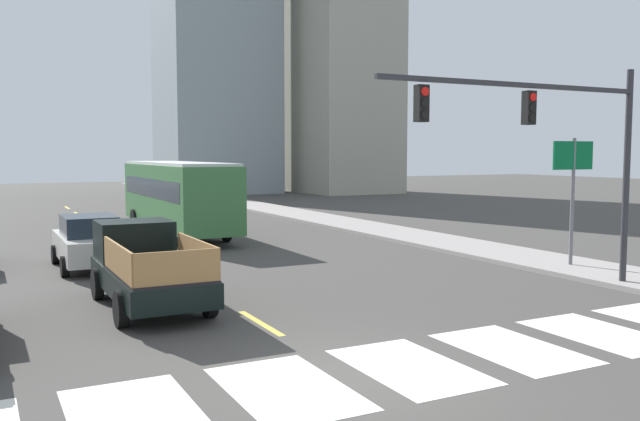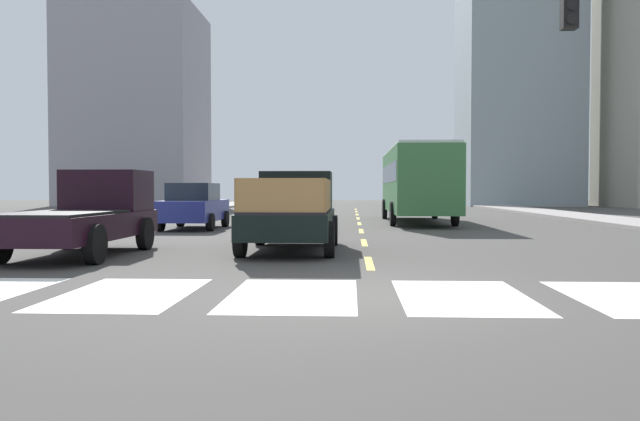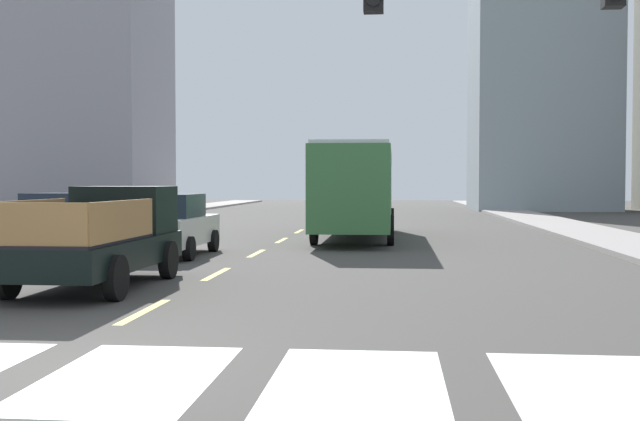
{
  "view_description": "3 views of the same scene",
  "coord_description": "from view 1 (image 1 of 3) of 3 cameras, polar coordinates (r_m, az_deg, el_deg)",
  "views": [
    {
      "loc": [
        -5.44,
        -9.46,
        3.73
      ],
      "look_at": [
        2.94,
        6.85,
        2.15
      ],
      "focal_mm": 37.61,
      "sensor_mm": 36.0,
      "label": 1
    },
    {
      "loc": [
        -0.38,
        -9.01,
        1.49
      ],
      "look_at": [
        -1.28,
        10.0,
        0.86
      ],
      "focal_mm": 36.26,
      "sensor_mm": 36.0,
      "label": 2
    },
    {
      "loc": [
        3.92,
        -7.78,
        2.04
      ],
      "look_at": [
        1.99,
        12.42,
        1.3
      ],
      "focal_mm": 43.23,
      "sensor_mm": 36.0,
      "label": 3
    }
  ],
  "objects": [
    {
      "name": "lane_dash_6",
      "position": [
        43.95,
        -19.97,
        -0.24
      ],
      "size": [
        0.16,
        2.4,
        0.01
      ],
      "primitive_type": "cube",
      "color": "#DCC34B",
      "rests_on": "ground"
    },
    {
      "name": "sidewalk_right",
      "position": [
        32.47,
        4.48,
        -1.55
      ],
      "size": [
        3.06,
        110.0,
        0.15
      ],
      "primitive_type": "cube",
      "color": "#9B9390",
      "rests_on": "ground"
    },
    {
      "name": "ground_plane",
      "position": [
        11.53,
        2.65,
        -13.96
      ],
      "size": [
        160.0,
        160.0,
        0.0
      ],
      "primitive_type": "plane",
      "color": "#44423E"
    },
    {
      "name": "lane_dash_3",
      "position": [
        29.21,
        -16.24,
        -2.6
      ],
      "size": [
        0.16,
        2.4,
        0.01
      ],
      "primitive_type": "cube",
      "color": "#DCC34B",
      "rests_on": "ground"
    },
    {
      "name": "pickup_stakebed",
      "position": [
        17.09,
        -14.63,
        -4.64
      ],
      "size": [
        2.18,
        5.2,
        1.96
      ],
      "rotation": [
        0.0,
        0.0,
        -0.01
      ],
      "color": "black",
      "rests_on": "ground"
    },
    {
      "name": "crosswalk_stripe_4",
      "position": [
        12.13,
        7.64,
        -13.01
      ],
      "size": [
        1.79,
        2.99,
        0.01
      ],
      "primitive_type": "cube",
      "color": "white",
      "rests_on": "ground"
    },
    {
      "name": "traffic_signal_gantry",
      "position": [
        18.41,
        19.7,
        6.01
      ],
      "size": [
        8.26,
        0.27,
        6.0
      ],
      "color": "#2D2D33",
      "rests_on": "ground"
    },
    {
      "name": "lane_dash_7",
      "position": [
        48.9,
        -20.71,
        0.23
      ],
      "size": [
        0.16,
        2.4,
        0.01
      ],
      "primitive_type": "cube",
      "color": "#DCC34B",
      "rests_on": "ground"
    },
    {
      "name": "crosswalk_stripe_3",
      "position": [
        11.02,
        -2.89,
        -14.85
      ],
      "size": [
        1.79,
        2.99,
        0.01
      ],
      "primitive_type": "cube",
      "color": "white",
      "rests_on": "ground"
    },
    {
      "name": "crosswalk_stripe_2",
      "position": [
        10.33,
        -15.48,
        -16.39
      ],
      "size": [
        1.79,
        2.99,
        0.01
      ],
      "primitive_type": "cube",
      "color": "white",
      "rests_on": "ground"
    },
    {
      "name": "crosswalk_stripe_5",
      "position": [
        13.57,
        16.05,
        -11.21
      ],
      "size": [
        1.79,
        2.99,
        0.01
      ],
      "primitive_type": "cube",
      "color": "white",
      "rests_on": "ground"
    },
    {
      "name": "direction_sign_green",
      "position": [
        22.8,
        20.71,
        2.86
      ],
      "size": [
        1.7,
        0.12,
        4.2
      ],
      "color": "slate",
      "rests_on": "ground"
    },
    {
      "name": "block_mid_right",
      "position": [
        65.48,
        1.89,
        17.15
      ],
      "size": [
        8.05,
        10.12,
        35.2
      ],
      "primitive_type": "cube",
      "color": "#AAA695",
      "rests_on": "ground"
    },
    {
      "name": "lane_dash_1",
      "position": [
        19.6,
        -10.63,
        -6.12
      ],
      "size": [
        0.16,
        2.4,
        0.01
      ],
      "primitive_type": "cube",
      "color": "#DCC34B",
      "rests_on": "ground"
    },
    {
      "name": "lane_dash_5",
      "position": [
        39.02,
        -19.04,
        -0.83
      ],
      "size": [
        0.16,
        2.4,
        0.01
      ],
      "primitive_type": "cube",
      "color": "#DCC34B",
      "rests_on": "ground"
    },
    {
      "name": "lane_dash_0",
      "position": [
        14.98,
        -5.09,
        -9.5
      ],
      "size": [
        0.16,
        2.4,
        0.01
      ],
      "primitive_type": "cube",
      "color": "#DCC34B",
      "rests_on": "ground"
    },
    {
      "name": "crosswalk_stripe_6",
      "position": [
        15.24,
        22.65,
        -9.61
      ],
      "size": [
        1.79,
        2.99,
        0.01
      ],
      "primitive_type": "cube",
      "color": "white",
      "rests_on": "ground"
    },
    {
      "name": "city_bus",
      "position": [
        30.77,
        -12.03,
        1.51
      ],
      "size": [
        2.72,
        10.8,
        3.32
      ],
      "rotation": [
        0.0,
        0.0,
        -0.03
      ],
      "color": "#39713C",
      "rests_on": "ground"
    },
    {
      "name": "lane_dash_4",
      "position": [
        34.1,
        -17.85,
        -1.59
      ],
      "size": [
        0.16,
        2.4,
        0.01
      ],
      "primitive_type": "cube",
      "color": "#DCC34B",
      "rests_on": "ground"
    },
    {
      "name": "lane_dash_2",
      "position": [
        24.36,
        -14.0,
        -4.02
      ],
      "size": [
        0.16,
        2.4,
        0.01
      ],
      "primitive_type": "cube",
      "color": "#DCC34B",
      "rests_on": "ground"
    },
    {
      "name": "sedan_near_right",
      "position": [
        22.95,
        -19.07,
        -2.53
      ],
      "size": [
        2.02,
        4.4,
        1.72
      ],
      "rotation": [
        0.0,
        0.0,
        -0.02
      ],
      "color": "silver",
      "rests_on": "ground"
    }
  ]
}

